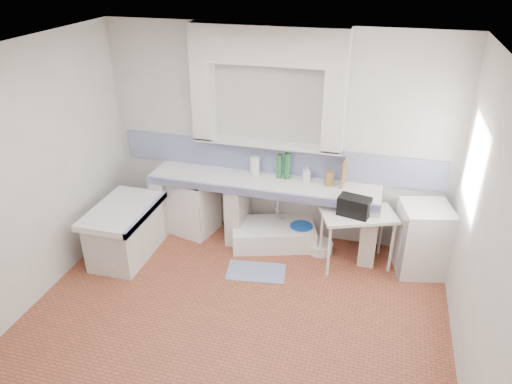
% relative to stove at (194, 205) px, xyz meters
% --- Properties ---
extents(floor, '(4.50, 4.50, 0.00)m').
position_rel_stove_xyz_m(floor, '(1.09, -1.71, -0.40)').
color(floor, '#994A31').
rests_on(floor, ground).
extents(ceiling, '(4.50, 4.50, 0.00)m').
position_rel_stove_xyz_m(ceiling, '(1.09, -1.71, 2.40)').
color(ceiling, silver).
rests_on(ceiling, ground).
extents(wall_back, '(4.50, 0.00, 4.50)m').
position_rel_stove_xyz_m(wall_back, '(1.09, 0.29, 1.00)').
color(wall_back, silver).
rests_on(wall_back, ground).
extents(wall_front, '(4.50, 0.00, 4.50)m').
position_rel_stove_xyz_m(wall_front, '(1.09, -3.71, 1.00)').
color(wall_front, silver).
rests_on(wall_front, ground).
extents(wall_left, '(0.00, 4.50, 4.50)m').
position_rel_stove_xyz_m(wall_left, '(-1.16, -1.71, 1.00)').
color(wall_left, silver).
rests_on(wall_left, ground).
extents(wall_right, '(0.00, 4.50, 4.50)m').
position_rel_stove_xyz_m(wall_right, '(3.34, -1.71, 1.00)').
color(wall_right, silver).
rests_on(wall_right, ground).
extents(alcove_mass, '(1.90, 0.25, 0.45)m').
position_rel_stove_xyz_m(alcove_mass, '(0.99, 0.17, 2.18)').
color(alcove_mass, silver).
rests_on(alcove_mass, ground).
extents(window_frame, '(0.35, 0.86, 1.06)m').
position_rel_stove_xyz_m(window_frame, '(3.52, -0.51, 1.20)').
color(window_frame, '#372411').
rests_on(window_frame, ground).
extents(lace_valance, '(0.01, 0.84, 0.24)m').
position_rel_stove_xyz_m(lace_valance, '(3.37, -0.51, 1.58)').
color(lace_valance, white).
rests_on(lace_valance, ground).
extents(counter_slab, '(3.00, 0.60, 0.08)m').
position_rel_stove_xyz_m(counter_slab, '(0.99, -0.01, 0.46)').
color(counter_slab, white).
rests_on(counter_slab, ground).
extents(counter_lip, '(3.00, 0.04, 0.10)m').
position_rel_stove_xyz_m(counter_lip, '(0.99, -0.29, 0.46)').
color(counter_lip, navy).
rests_on(counter_lip, ground).
extents(counter_pier_left, '(0.20, 0.55, 0.82)m').
position_rel_stove_xyz_m(counter_pier_left, '(-0.41, -0.01, 0.01)').
color(counter_pier_left, silver).
rests_on(counter_pier_left, ground).
extents(counter_pier_mid, '(0.20, 0.55, 0.82)m').
position_rel_stove_xyz_m(counter_pier_mid, '(0.64, -0.01, 0.01)').
color(counter_pier_mid, silver).
rests_on(counter_pier_mid, ground).
extents(counter_pier_right, '(0.20, 0.55, 0.82)m').
position_rel_stove_xyz_m(counter_pier_right, '(2.39, -0.01, 0.01)').
color(counter_pier_right, silver).
rests_on(counter_pier_right, ground).
extents(peninsula_top, '(0.70, 1.10, 0.08)m').
position_rel_stove_xyz_m(peninsula_top, '(-0.61, -0.81, 0.26)').
color(peninsula_top, white).
rests_on(peninsula_top, ground).
extents(peninsula_base, '(0.60, 1.00, 0.62)m').
position_rel_stove_xyz_m(peninsula_base, '(-0.61, -0.81, -0.09)').
color(peninsula_base, silver).
rests_on(peninsula_base, ground).
extents(peninsula_lip, '(0.04, 1.10, 0.10)m').
position_rel_stove_xyz_m(peninsula_lip, '(-0.28, -0.81, 0.26)').
color(peninsula_lip, navy).
rests_on(peninsula_lip, ground).
extents(backsplash, '(4.27, 0.03, 0.40)m').
position_rel_stove_xyz_m(backsplash, '(1.09, 0.28, 0.70)').
color(backsplash, navy).
rests_on(backsplash, ground).
extents(stove, '(0.67, 0.65, 0.79)m').
position_rel_stove_xyz_m(stove, '(0.00, 0.00, 0.00)').
color(stove, white).
rests_on(stove, ground).
extents(sink, '(1.22, 0.89, 0.26)m').
position_rel_stove_xyz_m(sink, '(1.15, -0.05, -0.27)').
color(sink, white).
rests_on(sink, ground).
extents(side_table, '(0.99, 0.77, 0.04)m').
position_rel_stove_xyz_m(side_table, '(2.24, -0.24, -0.03)').
color(side_table, white).
rests_on(side_table, ground).
extents(fridge, '(0.68, 0.68, 0.87)m').
position_rel_stove_xyz_m(fridge, '(3.02, -0.13, 0.04)').
color(fridge, white).
rests_on(fridge, ground).
extents(bucket_red, '(0.40, 0.40, 0.29)m').
position_rel_stove_xyz_m(bucket_red, '(1.01, -0.13, -0.25)').
color(bucket_red, '#D33602').
rests_on(bucket_red, ground).
extents(bucket_orange, '(0.38, 0.38, 0.28)m').
position_rel_stove_xyz_m(bucket_orange, '(1.22, -0.07, -0.26)').
color(bucket_orange, orange).
rests_on(bucket_orange, ground).
extents(bucket_blue, '(0.38, 0.38, 0.29)m').
position_rel_stove_xyz_m(bucket_blue, '(1.52, 0.02, -0.25)').
color(bucket_blue, blue).
rests_on(bucket_blue, ground).
extents(basin_white, '(0.42, 0.42, 0.13)m').
position_rel_stove_xyz_m(basin_white, '(1.79, -0.07, -0.33)').
color(basin_white, white).
rests_on(basin_white, ground).
extents(water_bottle_a, '(0.09, 0.09, 0.28)m').
position_rel_stove_xyz_m(water_bottle_a, '(1.00, 0.14, -0.26)').
color(water_bottle_a, silver).
rests_on(water_bottle_a, ground).
extents(water_bottle_b, '(0.08, 0.08, 0.30)m').
position_rel_stove_xyz_m(water_bottle_b, '(1.23, 0.14, -0.25)').
color(water_bottle_b, silver).
rests_on(water_bottle_b, ground).
extents(black_bag, '(0.41, 0.28, 0.23)m').
position_rel_stove_xyz_m(black_bag, '(2.18, -0.28, 0.45)').
color(black_bag, black).
rests_on(black_bag, side_table).
extents(green_bottle_a, '(0.09, 0.09, 0.32)m').
position_rel_stove_xyz_m(green_bottle_a, '(1.17, 0.14, 0.67)').
color(green_bottle_a, '#1E672D').
rests_on(green_bottle_a, counter_slab).
extents(green_bottle_b, '(0.10, 0.10, 0.35)m').
position_rel_stove_xyz_m(green_bottle_b, '(1.27, 0.14, 0.68)').
color(green_bottle_b, '#1E672D').
rests_on(green_bottle_b, counter_slab).
extents(knife_block, '(0.12, 0.11, 0.19)m').
position_rel_stove_xyz_m(knife_block, '(1.82, 0.09, 0.60)').
color(knife_block, olive).
rests_on(knife_block, counter_slab).
extents(cutting_board, '(0.04, 0.25, 0.34)m').
position_rel_stove_xyz_m(cutting_board, '(2.00, 0.14, 0.67)').
color(cutting_board, olive).
rests_on(cutting_board, counter_slab).
extents(paper_towel, '(0.15, 0.15, 0.25)m').
position_rel_stove_xyz_m(paper_towel, '(0.84, 0.14, 0.63)').
color(paper_towel, white).
rests_on(paper_towel, counter_slab).
extents(soap_bottle, '(0.12, 0.12, 0.21)m').
position_rel_stove_xyz_m(soap_bottle, '(1.53, 0.14, 0.61)').
color(soap_bottle, white).
rests_on(soap_bottle, counter_slab).
extents(rug, '(0.76, 0.50, 0.01)m').
position_rel_stove_xyz_m(rug, '(1.10, -0.74, -0.39)').
color(rug, navy).
rests_on(rug, ground).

